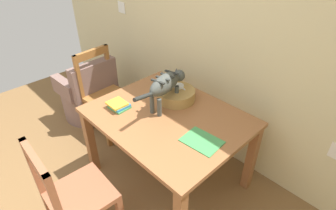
# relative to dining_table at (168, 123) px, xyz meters

# --- Properties ---
(wall_rear) EXTENTS (5.39, 0.11, 2.50)m
(wall_rear) POSITION_rel_dining_table_xyz_m (-0.07, 0.72, 0.61)
(wall_rear) COLOR beige
(wall_rear) RESTS_ON ground_plane
(dining_table) EXTENTS (1.25, 0.99, 0.73)m
(dining_table) POSITION_rel_dining_table_xyz_m (0.00, 0.00, 0.00)
(dining_table) COLOR #965E37
(dining_table) RESTS_ON ground_plane
(cat) EXTENTS (0.20, 0.63, 0.30)m
(cat) POSITION_rel_dining_table_xyz_m (-0.11, 0.08, 0.30)
(cat) COLOR #464B46
(cat) RESTS_ON dining_table
(saucer_bowl) EXTENTS (0.18, 0.18, 0.03)m
(saucer_bowl) POSITION_rel_dining_table_xyz_m (-0.14, 0.27, 0.10)
(saucer_bowl) COLOR #B5ABAC
(saucer_bowl) RESTS_ON dining_table
(coffee_mug) EXTENTS (0.13, 0.09, 0.09)m
(coffee_mug) POSITION_rel_dining_table_xyz_m (-0.14, 0.27, 0.16)
(coffee_mug) COLOR white
(coffee_mug) RESTS_ON saucer_bowl
(magazine) EXTENTS (0.29, 0.23, 0.01)m
(magazine) POSITION_rel_dining_table_xyz_m (0.40, -0.05, 0.09)
(magazine) COLOR #3F934F
(magazine) RESTS_ON dining_table
(book_stack) EXTENTS (0.17, 0.16, 0.05)m
(book_stack) POSITION_rel_dining_table_xyz_m (-0.37, -0.23, 0.11)
(book_stack) COLOR #49A35D
(book_stack) RESTS_ON dining_table
(wicker_basket) EXTENTS (0.33, 0.33, 0.10)m
(wicker_basket) POSITION_rel_dining_table_xyz_m (-0.12, 0.22, 0.13)
(wicker_basket) COLOR #A68146
(wicker_basket) RESTS_ON dining_table
(wooden_chair_near) EXTENTS (0.45, 0.45, 0.95)m
(wooden_chair_near) POSITION_rel_dining_table_xyz_m (-1.01, 0.02, -0.18)
(wooden_chair_near) COLOR #9C6431
(wooden_chair_near) RESTS_ON ground_plane
(wooden_chair_far) EXTENTS (0.44, 0.44, 0.95)m
(wooden_chair_far) POSITION_rel_dining_table_xyz_m (-0.03, -0.88, -0.18)
(wooden_chair_far) COLOR #965739
(wooden_chair_far) RESTS_ON ground_plane
(wicker_armchair) EXTENTS (0.61, 0.61, 0.78)m
(wicker_armchair) POSITION_rel_dining_table_xyz_m (-1.40, 0.01, -0.37)
(wicker_armchair) COLOR #7D615A
(wicker_armchair) RESTS_ON ground_plane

